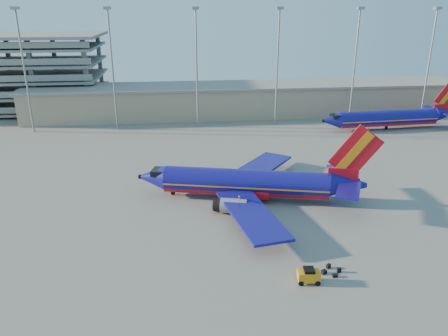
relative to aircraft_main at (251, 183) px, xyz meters
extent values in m
plane|color=slate|center=(-0.37, -0.15, -2.69)|extent=(220.00, 220.00, 0.00)
cube|color=tan|center=(9.63, 57.85, 1.31)|extent=(120.00, 15.00, 8.00)
cube|color=slate|center=(9.63, 57.85, 5.51)|extent=(122.00, 16.00, 0.60)
cube|color=slate|center=(-62.37, 73.85, -1.69)|extent=(60.00, 30.00, 0.70)
cube|color=slate|center=(-62.37, 86.85, 7.81)|extent=(1.20, 1.20, 21.00)
cylinder|color=gray|center=(-45.37, 45.85, 11.31)|extent=(0.44, 0.44, 28.00)
cube|color=gray|center=(-45.37, 45.85, 25.61)|extent=(1.60, 1.60, 0.70)
cylinder|color=gray|center=(-25.37, 45.85, 11.31)|extent=(0.44, 0.44, 28.00)
cube|color=gray|center=(-25.37, 45.85, 25.61)|extent=(1.60, 1.60, 0.70)
cylinder|color=gray|center=(-5.37, 45.85, 11.31)|extent=(0.44, 0.44, 28.00)
cube|color=gray|center=(-5.37, 45.85, 25.61)|extent=(1.60, 1.60, 0.70)
cylinder|color=gray|center=(14.63, 45.85, 11.31)|extent=(0.44, 0.44, 28.00)
cube|color=gray|center=(14.63, 45.85, 25.61)|extent=(1.60, 1.60, 0.70)
cylinder|color=gray|center=(34.63, 45.85, 11.31)|extent=(0.44, 0.44, 28.00)
cube|color=gray|center=(34.63, 45.85, 25.61)|extent=(1.60, 1.60, 0.70)
cylinder|color=gray|center=(54.63, 45.85, 11.31)|extent=(0.44, 0.44, 28.00)
cube|color=gray|center=(54.63, 45.85, 25.61)|extent=(1.60, 1.60, 0.70)
cylinder|color=navy|center=(-0.86, 0.22, 0.17)|extent=(25.63, 10.10, 3.92)
cube|color=#AF0E16|center=(-0.86, 0.22, -0.84)|extent=(25.44, 9.38, 1.38)
cube|color=orange|center=(-0.86, 0.22, -0.09)|extent=(25.64, 10.14, 0.23)
cone|color=navy|center=(-15.35, 3.92, 0.17)|extent=(5.29, 4.90, 3.92)
cube|color=black|center=(-14.01, 3.58, 1.18)|extent=(3.15, 3.30, 0.85)
cone|color=navy|center=(14.13, -3.61, 0.54)|extent=(6.31, 5.17, 3.92)
cube|color=#AF0E16|center=(13.31, -3.40, 1.97)|extent=(4.46, 1.67, 2.33)
cube|color=#AF0E16|center=(14.75, -3.77, 5.68)|extent=(7.63, 2.25, 8.46)
cube|color=orange|center=(14.55, -3.72, 5.68)|extent=(5.13, 1.71, 6.64)
cube|color=navy|center=(14.62, -0.01, 1.12)|extent=(3.45, 6.91, 0.23)
cube|color=navy|center=(12.83, -7.00, 1.12)|extent=(5.86, 7.49, 0.23)
cube|color=navy|center=(2.99, 8.87, -0.78)|extent=(14.35, 16.18, 0.37)
cube|color=navy|center=(-1.63, -9.21, -0.78)|extent=(7.99, 17.09, 0.37)
cube|color=#AF0E16|center=(-0.35, 0.09, -1.26)|extent=(7.19, 5.58, 1.06)
cylinder|color=gray|center=(-0.73, 5.88, -1.47)|extent=(4.25, 3.10, 2.23)
cylinder|color=gray|center=(-3.46, -4.81, -1.47)|extent=(4.25, 3.10, 2.23)
cylinder|color=gray|center=(-12.17, 3.11, -2.11)|extent=(0.31, 0.31, 1.17)
cylinder|color=black|center=(-12.17, 3.11, -2.35)|extent=(0.72, 0.42, 0.68)
cylinder|color=black|center=(1.36, 2.50, -2.25)|extent=(1.01, 0.79, 0.89)
cylinder|color=black|center=(-0.01, -2.84, -2.25)|extent=(1.01, 0.79, 0.89)
cylinder|color=navy|center=(41.00, 37.75, 0.14)|extent=(25.38, 5.44, 3.88)
cube|color=#AF0E16|center=(41.00, 37.75, -0.86)|extent=(25.33, 4.70, 1.36)
cube|color=orange|center=(41.00, 37.75, -0.12)|extent=(25.38, 5.48, 0.23)
cone|color=navy|center=(26.23, 36.83, 0.14)|extent=(4.64, 4.15, 3.88)
cube|color=black|center=(27.59, 36.92, 1.14)|extent=(2.68, 2.88, 0.84)
cone|color=navy|center=(56.29, 38.70, 0.51)|extent=(5.69, 4.21, 3.88)
cube|color=#AF0E16|center=(55.45, 38.64, 1.93)|extent=(4.44, 0.85, 2.31)
cube|color=orange|center=(56.71, 38.72, 5.60)|extent=(5.14, 0.76, 6.57)
cube|color=navy|center=(55.65, 42.23, 1.09)|extent=(4.83, 7.32, 0.23)
cylinder|color=black|center=(41.00, 37.75, -2.22)|extent=(0.78, 0.78, 0.94)
cube|color=orange|center=(2.26, -22.72, -1.84)|extent=(2.50, 1.59, 1.13)
cube|color=black|center=(2.26, -22.72, -1.16)|extent=(1.25, 1.35, 0.40)
cylinder|color=black|center=(1.42, -22.01, -2.40)|extent=(0.61, 0.26, 0.59)
cylinder|color=black|center=(1.29, -23.25, -2.40)|extent=(0.61, 0.26, 0.59)
cylinder|color=black|center=(3.22, -22.19, -2.40)|extent=(0.61, 0.26, 0.59)
cylinder|color=black|center=(3.09, -23.43, -2.40)|extent=(0.61, 0.26, 0.59)
cube|color=black|center=(4.51, -21.34, -2.46)|extent=(0.70, 0.62, 0.46)
cube|color=black|center=(6.31, -21.26, -2.42)|extent=(0.46, 0.33, 0.54)
cube|color=black|center=(5.52, -22.09, -2.51)|extent=(0.57, 0.41, 0.36)
cube|color=black|center=(5.40, -20.32, -2.43)|extent=(0.62, 0.55, 0.52)
camera|label=1|loc=(-11.81, -61.86, 25.50)|focal=35.00mm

